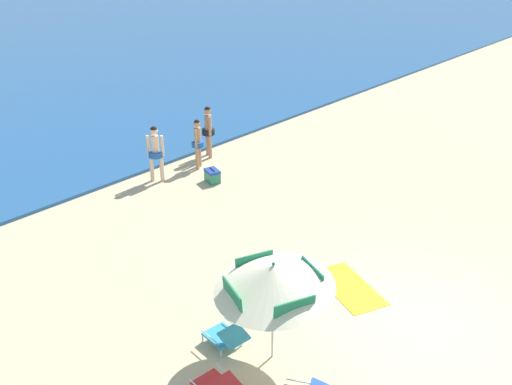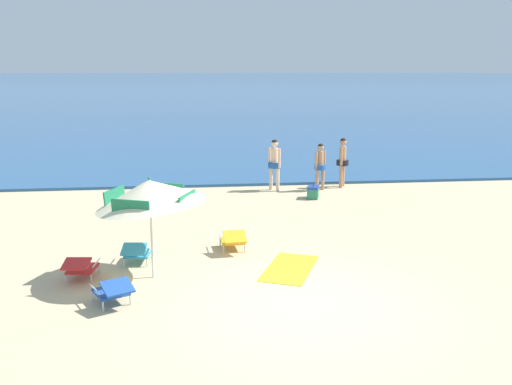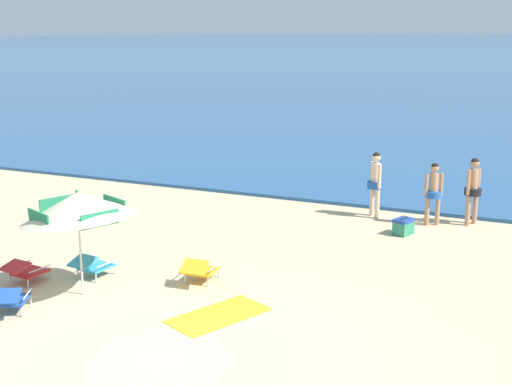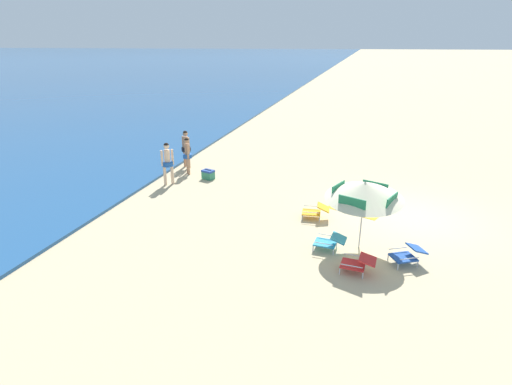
% 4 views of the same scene
% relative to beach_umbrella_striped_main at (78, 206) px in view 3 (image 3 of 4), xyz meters
% --- Properties ---
extents(ground_plane, '(800.00, 800.00, 0.00)m').
position_rel_beach_umbrella_striped_main_xyz_m(ground_plane, '(2.70, -1.60, -1.74)').
color(ground_plane, tan).
extents(beach_umbrella_striped_main, '(2.33, 2.29, 2.10)m').
position_rel_beach_umbrella_striped_main_xyz_m(beach_umbrella_striped_main, '(0.00, 0.00, 0.00)').
color(beach_umbrella_striped_main, silver).
rests_on(beach_umbrella_striped_main, ground).
extents(lounge_chair_under_umbrella, '(0.64, 0.90, 0.49)m').
position_rel_beach_umbrella_striped_main_xyz_m(lounge_chair_under_umbrella, '(-1.40, 0.01, -1.46)').
color(lounge_chair_under_umbrella, red).
rests_on(lounge_chair_under_umbrella, ground).
extents(lounge_chair_beside_umbrella, '(0.87, 1.01, 0.50)m').
position_rel_beach_umbrella_striped_main_xyz_m(lounge_chair_beside_umbrella, '(-0.60, -1.25, -1.46)').
color(lounge_chair_beside_umbrella, '#1E4799').
rests_on(lounge_chair_beside_umbrella, ground).
extents(lounge_chair_facing_sea, '(0.63, 0.92, 0.51)m').
position_rel_beach_umbrella_striped_main_xyz_m(lounge_chair_facing_sea, '(1.70, 1.46, -1.47)').
color(lounge_chair_facing_sea, gold).
rests_on(lounge_chair_facing_sea, ground).
extents(lounge_chair_spare_folded, '(0.64, 0.92, 0.50)m').
position_rel_beach_umbrella_striped_main_xyz_m(lounge_chair_spare_folded, '(-0.39, 0.80, -1.46)').
color(lounge_chair_spare_folded, teal).
rests_on(lounge_chair_spare_folded, ground).
extents(person_standing_near_shore, '(0.42, 0.40, 1.62)m').
position_rel_beach_umbrella_striped_main_xyz_m(person_standing_near_shore, '(5.13, 7.56, -0.80)').
color(person_standing_near_shore, tan).
rests_on(person_standing_near_shore, ground).
extents(person_standing_beside, '(0.43, 0.43, 1.76)m').
position_rel_beach_umbrella_striped_main_xyz_m(person_standing_beside, '(3.58, 7.74, -0.73)').
color(person_standing_beside, beige).
rests_on(person_standing_beside, ground).
extents(person_wading_in, '(0.43, 0.47, 1.74)m').
position_rel_beach_umbrella_striped_main_xyz_m(person_wading_in, '(6.04, 8.03, -0.74)').
color(person_wading_in, tan).
rests_on(person_wading_in, ground).
extents(cooler_box, '(0.49, 0.58, 0.43)m').
position_rel_beach_umbrella_striped_main_xyz_m(cooler_box, '(4.65, 6.43, -1.54)').
color(cooler_box, '#2D7F5B').
rests_on(cooler_box, ground).
extents(beach_towel, '(1.54, 2.01, 0.01)m').
position_rel_beach_umbrella_striped_main_xyz_m(beach_towel, '(2.79, 0.19, -1.74)').
color(beach_towel, gold).
rests_on(beach_towel, ground).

